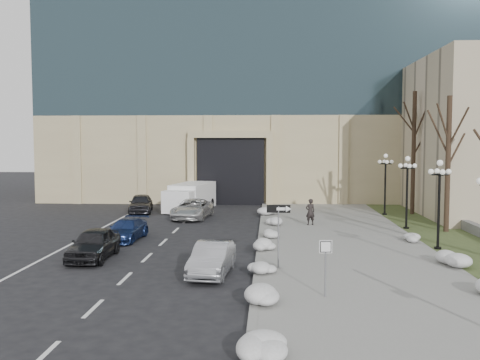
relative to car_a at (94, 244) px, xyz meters
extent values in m
plane|color=black|center=(9.01, -9.57, -0.75)|extent=(160.00, 160.00, 0.00)
cube|color=gray|center=(12.51, 4.43, -0.69)|extent=(9.00, 40.00, 0.12)
cube|color=gray|center=(8.01, 4.43, -0.68)|extent=(0.30, 40.00, 0.14)
cube|color=#394723|center=(19.01, 4.43, -0.70)|extent=(4.00, 40.00, 0.10)
cube|color=tan|center=(7.01, 32.43, 3.25)|extent=(40.00, 20.00, 8.00)
cube|color=black|center=(5.01, 23.43, 2.25)|extent=(6.00, 2.50, 6.00)
cube|color=tan|center=(5.01, 22.03, 5.55)|extent=(7.50, 0.60, 0.60)
cube|color=tan|center=(1.51, 22.03, 2.25)|extent=(0.60, 0.60, 6.00)
cube|color=tan|center=(8.51, 22.03, 2.25)|extent=(0.60, 0.60, 6.00)
imported|color=black|center=(0.00, 0.00, 0.00)|extent=(1.80, 4.40, 1.49)
imported|color=#A0A2A8|center=(6.07, -2.71, -0.06)|extent=(1.81, 4.31, 1.38)
imported|color=navy|center=(0.25, 4.97, -0.14)|extent=(2.00, 4.32, 1.22)
imported|color=silver|center=(2.81, 13.72, -0.03)|extent=(2.89, 5.37, 1.43)
imported|color=#2B2B2F|center=(-1.80, 16.83, -0.01)|extent=(2.43, 4.57, 1.48)
imported|color=black|center=(11.23, 10.44, 0.25)|extent=(0.73, 0.58, 1.76)
cube|color=white|center=(2.06, 19.21, 0.34)|extent=(3.40, 5.81, 2.18)
cube|color=white|center=(1.43, 16.00, 0.23)|extent=(2.58, 2.15, 1.74)
cylinder|color=black|center=(0.40, 16.42, -0.37)|extent=(0.41, 0.80, 0.76)
cylinder|color=black|center=(2.54, 16.00, -0.37)|extent=(0.41, 0.80, 0.76)
cylinder|color=black|center=(1.30, 21.02, -0.37)|extent=(0.41, 0.80, 0.76)
cylinder|color=black|center=(3.44, 20.60, -0.37)|extent=(0.41, 0.80, 0.76)
cylinder|color=slate|center=(8.92, -1.75, 0.68)|extent=(0.07, 0.07, 2.86)
cube|color=black|center=(8.92, -1.75, 2.00)|extent=(1.04, 0.05, 0.35)
cube|color=white|center=(9.08, -1.78, 2.00)|extent=(0.49, 0.01, 0.13)
cone|color=white|center=(9.36, -1.79, 2.00)|extent=(0.24, 0.29, 0.29)
cylinder|color=slate|center=(10.54, -6.08, 0.32)|extent=(0.06, 0.06, 2.14)
cube|color=white|center=(10.54, -6.08, 1.20)|extent=(0.47, 0.08, 0.47)
cube|color=black|center=(10.54, -6.10, 1.20)|extent=(0.41, 0.05, 0.41)
cube|color=white|center=(10.54, -6.11, 1.20)|extent=(0.35, 0.04, 0.35)
ellipsoid|color=silver|center=(8.37, -11.66, -0.45)|extent=(1.10, 1.60, 0.36)
ellipsoid|color=silver|center=(8.41, -7.16, -0.45)|extent=(1.10, 1.60, 0.36)
ellipsoid|color=silver|center=(8.33, -3.13, -0.45)|extent=(1.10, 1.60, 0.36)
ellipsoid|color=silver|center=(8.13, 2.39, -0.45)|extent=(1.10, 1.60, 0.36)
ellipsoid|color=silver|center=(8.47, 5.88, -0.45)|extent=(1.10, 1.60, 0.36)
ellipsoid|color=silver|center=(8.68, 10.60, -0.45)|extent=(1.10, 1.60, 0.36)
ellipsoid|color=silver|center=(8.41, 15.38, -0.45)|extent=(1.10, 1.60, 0.36)
ellipsoid|color=silver|center=(16.66, -0.93, -0.45)|extent=(1.10, 1.60, 0.36)
ellipsoid|color=silver|center=(16.34, 4.90, -0.45)|extent=(1.10, 1.60, 0.36)
sphere|color=white|center=(16.86, -3.57, 3.40)|extent=(0.28, 0.28, 0.28)
cylinder|color=black|center=(17.31, 2.93, -0.65)|extent=(0.36, 0.36, 0.20)
cylinder|color=black|center=(17.31, 2.93, 1.25)|extent=(0.14, 0.14, 4.00)
cylinder|color=black|center=(17.31, 2.93, 3.25)|extent=(0.10, 0.90, 0.10)
cylinder|color=black|center=(17.31, 2.93, 3.25)|extent=(0.90, 0.10, 0.10)
sphere|color=white|center=(17.31, 2.93, 3.85)|extent=(0.32, 0.32, 0.32)
sphere|color=white|center=(17.76, 2.93, 3.40)|extent=(0.28, 0.28, 0.28)
sphere|color=white|center=(16.86, 2.93, 3.40)|extent=(0.28, 0.28, 0.28)
sphere|color=white|center=(17.31, 3.38, 3.40)|extent=(0.28, 0.28, 0.28)
sphere|color=white|center=(17.31, 2.48, 3.40)|extent=(0.28, 0.28, 0.28)
cylinder|color=black|center=(17.31, 9.43, -0.65)|extent=(0.36, 0.36, 0.20)
cylinder|color=black|center=(17.31, 9.43, 1.25)|extent=(0.14, 0.14, 4.00)
cylinder|color=black|center=(17.31, 9.43, 3.25)|extent=(0.10, 0.90, 0.10)
cylinder|color=black|center=(17.31, 9.43, 3.25)|extent=(0.90, 0.10, 0.10)
sphere|color=white|center=(17.31, 9.43, 3.85)|extent=(0.32, 0.32, 0.32)
sphere|color=white|center=(17.76, 9.43, 3.40)|extent=(0.28, 0.28, 0.28)
sphere|color=white|center=(16.86, 9.43, 3.40)|extent=(0.28, 0.28, 0.28)
sphere|color=white|center=(17.31, 9.88, 3.40)|extent=(0.28, 0.28, 0.28)
sphere|color=white|center=(17.31, 8.98, 3.40)|extent=(0.28, 0.28, 0.28)
cylinder|color=black|center=(17.31, 15.93, -0.65)|extent=(0.36, 0.36, 0.20)
cylinder|color=black|center=(17.31, 15.93, 1.25)|extent=(0.14, 0.14, 4.00)
cylinder|color=black|center=(17.31, 15.93, 3.25)|extent=(0.10, 0.90, 0.10)
cylinder|color=black|center=(17.31, 15.93, 3.25)|extent=(0.90, 0.10, 0.10)
sphere|color=white|center=(17.31, 15.93, 3.85)|extent=(0.32, 0.32, 0.32)
sphere|color=white|center=(17.76, 15.93, 3.40)|extent=(0.28, 0.28, 0.28)
sphere|color=white|center=(16.86, 15.93, 3.40)|extent=(0.28, 0.28, 0.28)
sphere|color=white|center=(17.31, 16.38, 3.40)|extent=(0.28, 0.28, 0.28)
sphere|color=white|center=(17.31, 15.48, 3.40)|extent=(0.28, 0.28, 0.28)
cylinder|color=black|center=(19.51, 8.43, 3.50)|extent=(0.32, 0.32, 8.50)
cylinder|color=black|center=(19.51, 16.43, 4.00)|extent=(0.32, 0.32, 9.50)
camera|label=1|loc=(8.53, -25.17, 5.00)|focal=40.00mm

